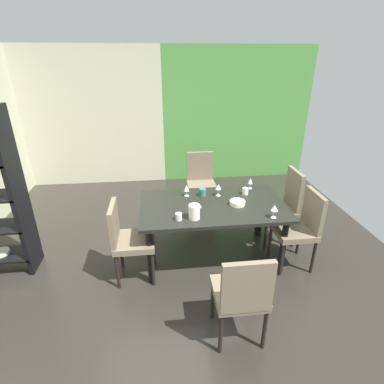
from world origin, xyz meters
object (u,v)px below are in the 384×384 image
object	(u,v)px
wine_glass_north	(250,181)
serving_bowl_near_shelf	(237,203)
cup_front	(203,192)
wine_glass_east	(187,188)
cup_right	(245,191)
chair_head_far	(201,180)
wine_glass_left	(275,208)
chair_head_near	(242,293)
chair_left_near	(127,237)
dining_table	(213,210)
wine_glass_south	(218,187)
chair_right_far	(284,203)
cup_corner	(179,217)
chair_right_near	(301,225)
pitcher_rear	(194,212)

from	to	relation	value
wine_glass_north	serving_bowl_near_shelf	world-z (taller)	wine_glass_north
wine_glass_north	cup_front	xyz separation A→B (m)	(-0.65, -0.15, -0.06)
wine_glass_east	cup_right	distance (m)	0.75
wine_glass_north	cup_right	distance (m)	0.21
chair_head_far	cup_right	world-z (taller)	chair_head_far
wine_glass_left	wine_glass_north	size ratio (longest dim) A/B	0.99
chair_head_near	chair_left_near	distance (m)	1.41
dining_table	chair_head_near	size ratio (longest dim) A/B	1.82
wine_glass_east	wine_glass_south	size ratio (longest dim) A/B	0.97
chair_right_far	cup_corner	size ratio (longest dim) A/B	12.82
chair_right_far	wine_glass_east	size ratio (longest dim) A/B	6.74
dining_table	wine_glass_south	bearing A→B (deg)	64.99
cup_corner	wine_glass_north	bearing A→B (deg)	35.90
chair_head_far	serving_bowl_near_shelf	bearing A→B (deg)	100.78
wine_glass_left	wine_glass_north	xyz separation A→B (m)	(-0.03, 0.79, -0.01)
wine_glass_left	wine_glass_south	xyz separation A→B (m)	(-0.49, 0.62, 0.00)
chair_head_near	cup_right	distance (m)	1.56
serving_bowl_near_shelf	cup_front	world-z (taller)	cup_front
chair_right_near	wine_glass_north	size ratio (longest dim) A/B	6.22
wine_glass_north	cup_corner	distance (m)	1.23
dining_table	chair_head_far	world-z (taller)	chair_head_far
wine_glass_south	wine_glass_east	bearing A→B (deg)	174.53
chair_right_far	serving_bowl_near_shelf	world-z (taller)	chair_right_far
serving_bowl_near_shelf	wine_glass_left	bearing A→B (deg)	-48.27
cup_front	cup_corner	bearing A→B (deg)	-120.99
chair_left_near	wine_glass_left	distance (m)	1.63
cup_front	wine_glass_left	bearing A→B (deg)	-43.20
serving_bowl_near_shelf	cup_front	xyz separation A→B (m)	(-0.37, 0.29, 0.02)
serving_bowl_near_shelf	wine_glass_east	bearing A→B (deg)	151.21
wine_glass_north	cup_front	distance (m)	0.67
wine_glass_left	cup_corner	distance (m)	1.03
cup_front	serving_bowl_near_shelf	bearing A→B (deg)	-38.19
cup_corner	wine_glass_east	bearing A→B (deg)	76.43
chair_head_far	pitcher_rear	bearing A→B (deg)	79.24
wine_glass_south	pitcher_rear	distance (m)	0.66
chair_head_near	wine_glass_south	world-z (taller)	chair_head_near
wine_glass_left	chair_left_near	bearing A→B (deg)	175.59
cup_corner	wine_glass_left	bearing A→B (deg)	-3.95
wine_glass_east	chair_head_far	bearing A→B (deg)	71.73
chair_right_near	chair_left_near	xyz separation A→B (m)	(-1.99, 0.00, -0.01)
wine_glass_south	chair_head_near	bearing A→B (deg)	-93.23
chair_head_far	wine_glass_east	bearing A→B (deg)	71.73
chair_right_near	pitcher_rear	world-z (taller)	chair_right_near
cup_right	dining_table	bearing A→B (deg)	-152.91
wine_glass_east	pitcher_rear	bearing A→B (deg)	-87.33
chair_head_near	pitcher_rear	distance (m)	1.02
chair_right_near	cup_right	xyz separation A→B (m)	(-0.54, 0.50, 0.24)
chair_right_near	cup_corner	xyz separation A→B (m)	(-1.43, -0.05, 0.24)
chair_right_near	wine_glass_south	world-z (taller)	chair_right_near
chair_head_near	wine_glass_north	world-z (taller)	chair_head_near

